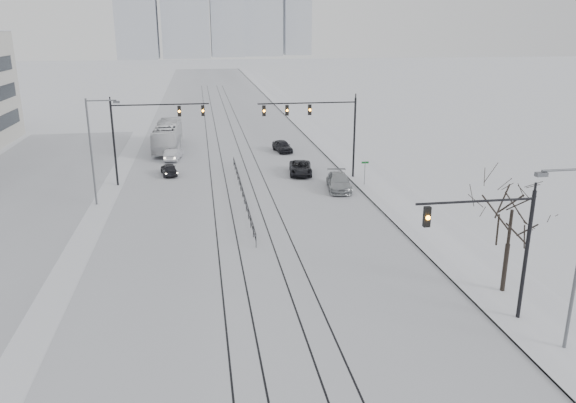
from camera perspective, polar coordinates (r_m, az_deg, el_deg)
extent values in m
cube|color=silver|center=(79.22, -6.37, 6.67)|extent=(22.00, 260.00, 0.02)
cube|color=white|center=(80.92, 3.29, 7.03)|extent=(5.00, 260.00, 0.16)
cube|color=gray|center=(80.45, 1.57, 6.97)|extent=(0.10, 260.00, 0.12)
cube|color=silver|center=(57.22, -25.46, 0.91)|extent=(14.00, 60.00, 0.03)
cube|color=black|center=(59.60, -7.91, 3.07)|extent=(0.10, 180.00, 0.01)
cube|color=black|center=(59.64, -6.56, 3.14)|extent=(0.10, 180.00, 0.01)
cube|color=black|center=(59.77, -4.26, 3.24)|extent=(0.10, 180.00, 0.01)
cube|color=black|center=(59.90, -2.92, 3.29)|extent=(0.10, 180.00, 0.01)
cube|color=#ADB2BD|center=(294.35, -6.29, 19.11)|extent=(16.00, 16.00, 48.00)
cube|color=#ADB2BD|center=(314.41, 0.88, 18.35)|extent=(14.00, 14.00, 40.00)
cylinder|color=black|center=(30.64, 23.00, -5.27)|extent=(0.20, 0.20, 7.00)
cylinder|color=black|center=(28.17, 18.54, 0.02)|extent=(6.00, 0.12, 0.12)
cube|color=black|center=(27.37, 13.93, -1.52)|extent=(0.32, 0.24, 1.00)
sphere|color=orange|center=(27.24, 14.04, -1.61)|extent=(0.22, 0.22, 0.22)
cylinder|color=black|center=(55.87, 6.74, 6.34)|extent=(0.20, 0.20, 8.00)
cylinder|color=black|center=(54.21, 1.96, 9.97)|extent=(9.50, 0.12, 0.12)
cube|color=black|center=(53.68, -2.46, 9.19)|extent=(0.32, 0.24, 1.00)
sphere|color=orange|center=(53.54, -2.44, 9.17)|extent=(0.22, 0.22, 0.22)
cube|color=black|center=(53.97, -0.11, 9.25)|extent=(0.32, 0.24, 1.00)
sphere|color=orange|center=(53.83, -0.08, 9.23)|extent=(0.22, 0.22, 0.22)
cube|color=black|center=(54.35, 2.22, 9.30)|extent=(0.32, 0.24, 1.00)
sphere|color=orange|center=(54.21, 2.25, 9.28)|extent=(0.22, 0.22, 0.22)
cylinder|color=black|center=(55.41, -17.25, 5.59)|extent=(0.20, 0.20, 8.00)
cylinder|color=black|center=(54.36, -12.84, 9.58)|extent=(9.00, 0.12, 0.12)
cube|color=black|center=(54.33, -8.64, 9.11)|extent=(0.32, 0.24, 1.00)
sphere|color=orange|center=(54.19, -8.64, 9.09)|extent=(0.22, 0.22, 0.22)
cube|color=black|center=(54.36, -10.98, 9.00)|extent=(0.32, 0.24, 1.00)
sphere|color=orange|center=(54.22, -10.99, 8.98)|extent=(0.22, 0.22, 0.22)
cylinder|color=#595B60|center=(26.40, 26.57, 2.90)|extent=(2.40, 0.10, 0.10)
cube|color=#595B60|center=(25.76, 24.34, 2.53)|extent=(0.50, 0.25, 0.18)
cylinder|color=#595B60|center=(49.68, -19.36, 4.69)|extent=(0.16, 0.16, 9.00)
cylinder|color=#595B60|center=(48.78, -18.46, 9.70)|extent=(2.40, 0.10, 0.10)
cube|color=#595B60|center=(48.62, -17.03, 9.63)|extent=(0.50, 0.25, 0.18)
cylinder|color=black|center=(34.13, 21.16, -6.39)|extent=(0.26, 0.26, 3.00)
cylinder|color=black|center=(33.33, 21.58, -2.84)|extent=(0.18, 0.18, 2.50)
cube|color=black|center=(49.81, -4.68, 1.44)|extent=(0.06, 24.00, 0.06)
cube|color=black|center=(49.92, -4.67, 1.00)|extent=(0.06, 24.00, 0.06)
cylinder|color=#595B60|center=(53.75, 7.80, 2.81)|extent=(0.06, 0.06, 2.40)
cube|color=#0C4C19|center=(53.49, 7.84, 3.95)|extent=(0.70, 0.04, 0.18)
imported|color=black|center=(58.66, -12.00, 3.22)|extent=(2.03, 3.79, 1.23)
imported|color=silver|center=(65.30, -11.59, 4.73)|extent=(2.05, 4.28, 1.35)
imported|color=black|center=(57.66, 1.28, 3.42)|extent=(2.86, 5.08, 1.34)
imported|color=#9B9FA2|center=(52.31, 5.19, 1.97)|extent=(2.75, 5.34, 1.48)
imported|color=black|center=(68.23, -0.58, 5.64)|extent=(2.34, 4.34, 1.40)
imported|color=silver|center=(70.93, -12.13, 6.48)|extent=(3.25, 11.90, 3.29)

